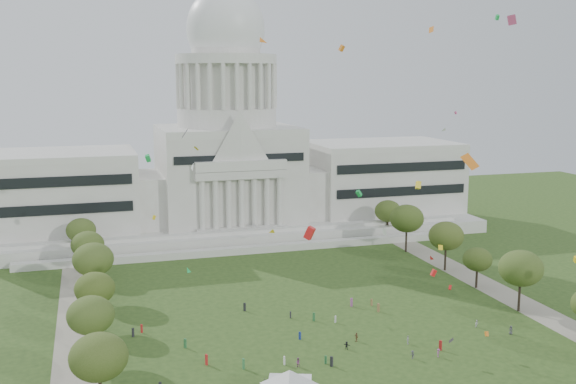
{
  "coord_description": "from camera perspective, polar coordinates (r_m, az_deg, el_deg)",
  "views": [
    {
      "loc": [
        -44.29,
        -102.21,
        50.39
      ],
      "look_at": [
        0.0,
        45.0,
        24.0
      ],
      "focal_mm": 42.0,
      "sensor_mm": 36.0,
      "label": 1
    }
  ],
  "objects": [
    {
      "name": "row_tree_l_2",
      "position": [
        126.64,
        -16.37,
        -9.98
      ],
      "size": [
        8.42,
        8.42,
        11.97
      ],
      "color": "black",
      "rests_on": "ground"
    },
    {
      "name": "row_tree_r_6",
      "position": [
        214.77,
        8.46,
        -1.61
      ],
      "size": [
        8.42,
        8.42,
        11.97
      ],
      "color": "black",
      "rests_on": "ground"
    },
    {
      "name": "row_tree_r_4",
      "position": [
        181.1,
        13.25,
        -3.64
      ],
      "size": [
        9.19,
        9.19,
        13.06
      ],
      "color": "black",
      "rests_on": "ground"
    },
    {
      "name": "path_right",
      "position": [
        168.92,
        17.5,
        -8.07
      ],
      "size": [
        8.0,
        160.0,
        0.04
      ],
      "primitive_type": "cube",
      "color": "gray",
      "rests_on": "ground"
    },
    {
      "name": "person_10",
      "position": [
        133.41,
        10.11,
        -12.22
      ],
      "size": [
        0.75,
        1.07,
        1.67
      ],
      "primitive_type": "imported",
      "rotation": [
        0.0,
        0.0,
        1.33
      ],
      "color": "silver",
      "rests_on": "ground"
    },
    {
      "name": "ground",
      "position": [
        122.26,
        6.29,
        -14.66
      ],
      "size": [
        400.0,
        400.0,
        0.0
      ],
      "primitive_type": "plane",
      "color": "#2C481A",
      "rests_on": "ground"
    },
    {
      "name": "row_tree_r_3",
      "position": [
        168.6,
        15.75,
        -5.52
      ],
      "size": [
        7.01,
        7.01,
        9.98
      ],
      "color": "black",
      "rests_on": "ground"
    },
    {
      "name": "distant_crowd",
      "position": [
        131.14,
        -2.2,
        -12.45
      ],
      "size": [
        59.63,
        41.21,
        1.95
      ],
      "color": "#26262B",
      "rests_on": "ground"
    },
    {
      "name": "kite_swarm",
      "position": [
        124.99,
        6.33,
        -0.81
      ],
      "size": [
        88.74,
        95.83,
        58.84
      ],
      "color": "#E54C8C",
      "rests_on": "ground"
    },
    {
      "name": "row_tree_l_5",
      "position": [
        178.23,
        -16.61,
        -4.3
      ],
      "size": [
        8.33,
        8.33,
        11.85
      ],
      "color": "black",
      "rests_on": "ground"
    },
    {
      "name": "person_4",
      "position": [
        133.26,
        5.8,
        -12.11
      ],
      "size": [
        0.79,
        1.16,
        1.8
      ],
      "primitive_type": "imported",
      "rotation": [
        0.0,
        0.0,
        4.93
      ],
      "color": "olive",
      "rests_on": "ground"
    },
    {
      "name": "person_8",
      "position": [
        122.04,
        0.83,
        -14.21
      ],
      "size": [
        0.91,
        0.66,
        1.69
      ],
      "primitive_type": "imported",
      "rotation": [
        0.0,
        0.0,
        2.94
      ],
      "color": "#994C8C",
      "rests_on": "ground"
    },
    {
      "name": "person_3",
      "position": [
        127.22,
        10.49,
        -13.38
      ],
      "size": [
        0.76,
        1.11,
        1.57
      ],
      "primitive_type": "imported",
      "rotation": [
        0.0,
        0.0,
        4.97
      ],
      "color": "#4C4C51",
      "rests_on": "ground"
    },
    {
      "name": "event_tent",
      "position": [
        109.03,
        0.13,
        -15.36
      ],
      "size": [
        12.22,
        12.22,
        5.34
      ],
      "color": "#4C4C4C",
      "rests_on": "ground"
    },
    {
      "name": "row_tree_r_2",
      "position": [
        154.26,
        19.12,
        -6.12
      ],
      "size": [
        9.55,
        9.55,
        13.58
      ],
      "color": "black",
      "rests_on": "ground"
    },
    {
      "name": "person_5",
      "position": [
        129.61,
        4.99,
        -12.81
      ],
      "size": [
        1.33,
        1.45,
        1.53
      ],
      "primitive_type": "imported",
      "rotation": [
        0.0,
        0.0,
        2.26
      ],
      "color": "#26262B",
      "rests_on": "ground"
    },
    {
      "name": "capitol",
      "position": [
        222.08,
        -5.11,
        2.43
      ],
      "size": [
        160.0,
        64.5,
        91.3
      ],
      "color": "silver",
      "rests_on": "ground"
    },
    {
      "name": "row_tree_l_1",
      "position": [
        107.55,
        -15.74,
        -13.31
      ],
      "size": [
        8.86,
        8.86,
        12.59
      ],
      "color": "black",
      "rests_on": "ground"
    },
    {
      "name": "row_tree_l_3",
      "position": [
        142.51,
        -16.05,
        -7.87
      ],
      "size": [
        8.12,
        8.12,
        11.55
      ],
      "color": "black",
      "rests_on": "ground"
    },
    {
      "name": "row_tree_l_4",
      "position": [
        159.97,
        -16.17,
        -5.5
      ],
      "size": [
        9.29,
        9.29,
        13.21
      ],
      "color": "black",
      "rests_on": "ground"
    },
    {
      "name": "person_2",
      "position": [
        144.77,
        15.7,
        -10.68
      ],
      "size": [
        0.88,
        0.73,
        1.56
      ],
      "primitive_type": "imported",
      "rotation": [
        0.0,
        0.0,
        0.41
      ],
      "color": "silver",
      "rests_on": "ground"
    },
    {
      "name": "row_tree_l_6",
      "position": [
        195.94,
        -17.12,
        -3.11
      ],
      "size": [
        8.19,
        8.19,
        11.64
      ],
      "color": "black",
      "rests_on": "ground"
    },
    {
      "name": "person_0",
      "position": [
        142.97,
        18.35,
        -11.03
      ],
      "size": [
        0.94,
        1.03,
        1.77
      ],
      "primitive_type": "imported",
      "rotation": [
        0.0,
        0.0,
        5.28
      ],
      "color": "#4C4C51",
      "rests_on": "ground"
    },
    {
      "name": "path_left",
      "position": [
        141.53,
        -17.48,
        -11.58
      ],
      "size": [
        8.0,
        160.0,
        0.04
      ],
      "primitive_type": "cube",
      "color": "gray",
      "rests_on": "ground"
    },
    {
      "name": "person_9",
      "position": [
        128.82,
        12.62,
        -13.15
      ],
      "size": [
        1.11,
        1.08,
        1.58
      ],
      "primitive_type": "imported",
      "rotation": [
        0.0,
        0.0,
        0.74
      ],
      "color": "#994C8C",
      "rests_on": "ground"
    },
    {
      "name": "row_tree_r_5",
      "position": [
        197.64,
        10.03,
        -2.22
      ],
      "size": [
        9.82,
        9.82,
        13.96
      ],
      "color": "black",
      "rests_on": "ground"
    }
  ]
}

